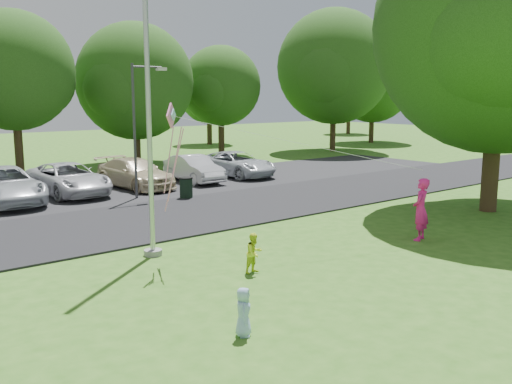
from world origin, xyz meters
TOP-DOWN VIEW (x-y plane):
  - ground at (0.00, 0.00)m, footprint 120.00×120.00m
  - park_road at (0.00, 9.00)m, footprint 60.00×6.00m
  - parking_strip at (0.00, 15.50)m, footprint 42.00×7.00m
  - flagpole at (-3.50, 5.00)m, footprint 0.50×0.50m
  - street_lamp at (0.39, 12.99)m, footprint 1.59×0.24m
  - trash_can at (1.84, 11.76)m, footprint 0.58×0.58m
  - big_tree at (9.34, 2.28)m, footprint 9.72×9.16m
  - tree_row at (1.59, 24.23)m, footprint 64.35×11.94m
  - horizon_trees at (4.06, 33.88)m, footprint 77.46×7.20m
  - parked_cars at (-0.16, 15.44)m, footprint 17.14×5.65m
  - woman at (3.64, 1.37)m, footprint 0.82×0.68m
  - child_yellow at (-2.31, 2.03)m, footprint 0.53×0.43m
  - child_blue at (-4.83, -0.78)m, footprint 0.51×0.54m
  - kite at (-3.25, 3.92)m, footprint 7.33×2.89m

SIDE VIEW (x-z plane):
  - ground at x=0.00m, z-range 0.00..0.00m
  - park_road at x=0.00m, z-range 0.00..0.06m
  - parking_strip at x=0.00m, z-range 0.00..0.06m
  - child_blue at x=-4.83m, z-range 0.00..0.92m
  - trash_can at x=1.84m, z-range 0.00..0.93m
  - child_yellow at x=-2.31m, z-range 0.00..1.01m
  - parked_cars at x=-0.16m, z-range 0.01..1.48m
  - woman at x=3.64m, z-range 0.00..1.90m
  - street_lamp at x=0.39m, z-range 0.57..6.22m
  - kite at x=-3.25m, z-range 2.00..4.82m
  - flagpole at x=-3.50m, z-range -0.83..9.17m
  - horizon_trees at x=4.06m, z-range 0.79..7.81m
  - tree_row at x=1.59m, z-range 0.27..11.15m
  - big_tree at x=9.34m, z-range 0.86..12.21m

